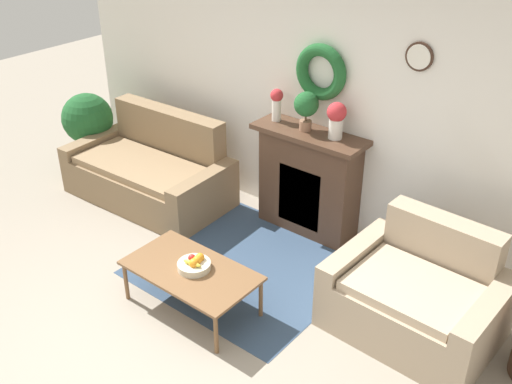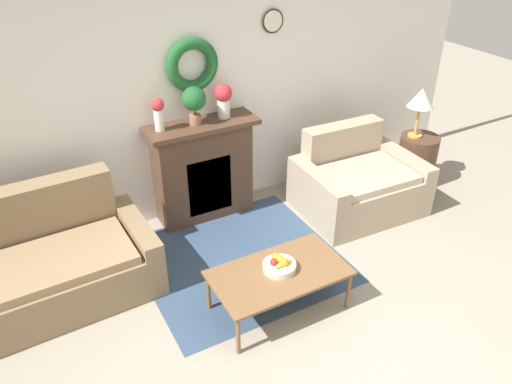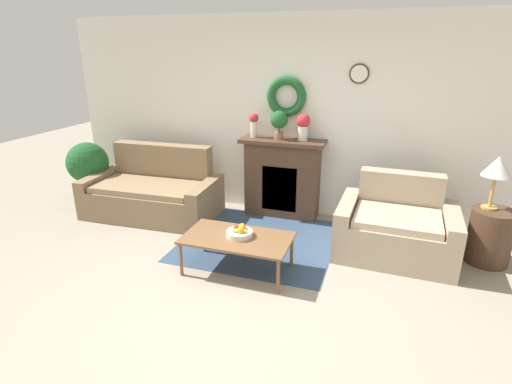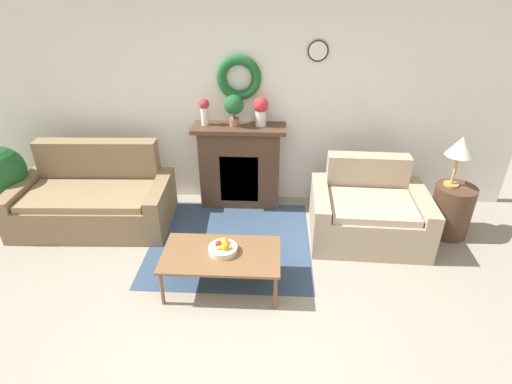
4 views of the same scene
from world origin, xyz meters
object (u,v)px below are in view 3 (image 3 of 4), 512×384
fruit_bowl (240,232)px  side_table_by_loveseat (490,236)px  coffee_table (237,240)px  vase_on_mantel_right (303,125)px  loveseat_right (396,228)px  vase_on_mantel_left (254,123)px  table_lamp (498,168)px  fireplace (282,177)px  potted_plant_on_mantel (279,121)px  potted_plant_floor_by_couch (88,164)px  couch_left (154,193)px

fruit_bowl → side_table_by_loveseat: (2.55, 1.03, -0.13)m
coffee_table → vase_on_mantel_right: vase_on_mantel_right is taller
loveseat_right → vase_on_mantel_left: (-1.96, 0.70, 0.98)m
vase_on_mantel_left → fruit_bowl: bearing=-76.4°
loveseat_right → coffee_table: loveseat_right is taller
table_lamp → coffee_table: bearing=-156.2°
fireplace → potted_plant_on_mantel: size_ratio=3.02×
potted_plant_floor_by_couch → side_table_by_loveseat: bearing=-1.0°
potted_plant_floor_by_couch → fireplace: bearing=9.8°
couch_left → vase_on_mantel_left: 1.73m
loveseat_right → table_lamp: table_lamp is taller
fireplace → vase_on_mantel_left: bearing=179.3°
couch_left → potted_plant_floor_by_couch: bearing=175.6°
couch_left → coffee_table: (1.70, -1.11, 0.05)m
side_table_by_loveseat → vase_on_mantel_left: (-2.95, 0.59, 0.98)m
fireplace → vase_on_mantel_left: vase_on_mantel_left is taller
couch_left → fruit_bowl: couch_left is taller
vase_on_mantel_right → loveseat_right: bearing=-28.6°
side_table_by_loveseat → table_lamp: bearing=141.3°
couch_left → loveseat_right: 3.29m
loveseat_right → side_table_by_loveseat: loveseat_right is taller
fireplace → fruit_bowl: fireplace is taller
fireplace → couch_left: (-1.75, -0.54, -0.24)m
couch_left → table_lamp: 4.28m
loveseat_right → table_lamp: (0.93, 0.15, 0.76)m
coffee_table → table_lamp: 2.84m
vase_on_mantel_left → side_table_by_loveseat: bearing=-11.4°
fireplace → potted_plant_floor_by_couch: bearing=-170.2°
couch_left → potted_plant_on_mantel: size_ratio=4.88×
couch_left → vase_on_mantel_right: size_ratio=5.31×
couch_left → table_lamp: (4.22, -0.00, 0.76)m
coffee_table → potted_plant_floor_by_couch: size_ratio=1.19×
table_lamp → potted_plant_floor_by_couch: 5.37m
couch_left → fruit_bowl: bearing=-34.4°
couch_left → fruit_bowl: 2.04m
potted_plant_floor_by_couch → vase_on_mantel_right: bearing=9.1°
fruit_bowl → coffee_table: bearing=-123.2°
loveseat_right → fruit_bowl: loveseat_right is taller
fruit_bowl → potted_plant_on_mantel: 1.84m
loveseat_right → table_lamp: 1.21m
fruit_bowl → potted_plant_floor_by_couch: potted_plant_floor_by_couch is taller
fireplace → vase_on_mantel_left: (-0.42, 0.01, 0.74)m
couch_left → coffee_table: couch_left is taller
fruit_bowl → side_table_by_loveseat: size_ratio=0.45×
coffee_table → table_lamp: table_lamp is taller
potted_plant_floor_by_couch → loveseat_right: bearing=-2.5°
loveseat_right → potted_plant_floor_by_couch: bearing=179.7°
table_lamp → vase_on_mantel_right: size_ratio=1.67×
couch_left → loveseat_right: bearing=-4.9°
vase_on_mantel_left → potted_plant_on_mantel: potted_plant_on_mantel is taller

